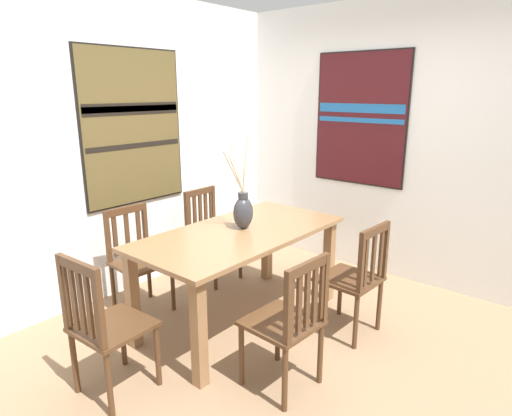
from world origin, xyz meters
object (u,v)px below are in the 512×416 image
(chair_2, at_px, (210,232))
(painting_on_side_wall, at_px, (360,119))
(centerpiece_vase, at_px, (243,211))
(painting_on_back_wall, at_px, (133,128))
(chair_4, at_px, (355,277))
(chair_0, at_px, (137,258))
(dining_table, at_px, (240,245))
(chair_3, at_px, (289,320))
(chair_1, at_px, (104,324))

(chair_2, bearing_deg, painting_on_side_wall, -36.98)
(centerpiece_vase, relative_size, painting_on_back_wall, 0.54)
(chair_4, bearing_deg, chair_0, 117.57)
(painting_on_back_wall, bearing_deg, dining_table, -86.32)
(dining_table, relative_size, chair_0, 1.93)
(painting_on_back_wall, bearing_deg, chair_0, -128.68)
(dining_table, xyz_separation_m, chair_0, (-0.42, 0.80, -0.19))
(chair_0, xyz_separation_m, chair_4, (0.84, -1.61, 0.00))
(dining_table, height_order, painting_on_side_wall, painting_on_side_wall)
(centerpiece_vase, xyz_separation_m, chair_3, (-0.51, -0.83, -0.44))
(centerpiece_vase, height_order, painting_on_back_wall, painting_on_back_wall)
(chair_1, distance_m, painting_on_back_wall, 1.95)
(chair_2, xyz_separation_m, painting_on_back_wall, (-0.51, 0.43, 1.04))
(dining_table, bearing_deg, chair_1, 179.12)
(chair_1, height_order, painting_on_side_wall, painting_on_side_wall)
(dining_table, height_order, chair_2, chair_2)
(chair_0, relative_size, chair_4, 0.99)
(chair_0, height_order, painting_on_side_wall, painting_on_side_wall)
(chair_1, distance_m, chair_4, 1.83)
(chair_0, distance_m, painting_on_back_wall, 1.19)
(chair_0, bearing_deg, painting_on_back_wall, 51.32)
(centerpiece_vase, bearing_deg, chair_4, -67.26)
(chair_2, height_order, painting_on_back_wall, painting_on_back_wall)
(chair_4, bearing_deg, chair_3, 179.85)
(centerpiece_vase, relative_size, chair_0, 0.85)
(chair_1, height_order, painting_on_back_wall, painting_on_back_wall)
(chair_4, relative_size, painting_on_side_wall, 0.69)
(chair_3, distance_m, painting_on_back_wall, 2.32)
(dining_table, relative_size, chair_3, 1.91)
(painting_on_side_wall, bearing_deg, painting_on_back_wall, 142.25)
(dining_table, xyz_separation_m, painting_on_side_wall, (1.68, -0.13, 0.91))
(chair_2, relative_size, painting_on_back_wall, 0.65)
(chair_1, relative_size, chair_4, 1.03)
(centerpiece_vase, xyz_separation_m, painting_on_side_wall, (1.61, -0.16, 0.65))
(chair_2, xyz_separation_m, chair_3, (-0.88, -1.61, -0.00))
(chair_0, bearing_deg, dining_table, -62.20)
(chair_1, relative_size, chair_2, 1.03)
(centerpiece_vase, distance_m, chair_0, 1.02)
(chair_3, height_order, painting_on_back_wall, painting_on_back_wall)
(dining_table, bearing_deg, chair_3, -118.67)
(chair_1, relative_size, chair_3, 1.04)
(dining_table, relative_size, chair_2, 1.91)
(painting_on_back_wall, bearing_deg, centerpiece_vase, -83.04)
(centerpiece_vase, distance_m, chair_3, 1.07)
(chair_0, bearing_deg, chair_1, -135.25)
(chair_0, distance_m, painting_on_side_wall, 2.55)
(chair_0, xyz_separation_m, painting_on_side_wall, (2.10, -0.93, 1.10))
(chair_4, bearing_deg, chair_2, 89.35)
(painting_on_side_wall, bearing_deg, chair_4, -151.67)
(centerpiece_vase, relative_size, chair_1, 0.81)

